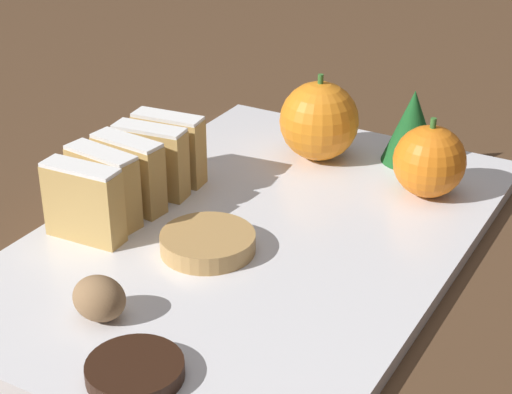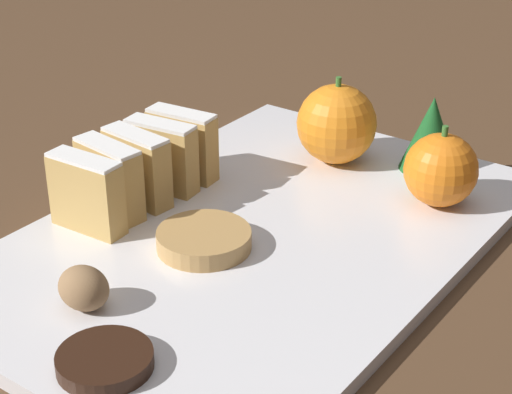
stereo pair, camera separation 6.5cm
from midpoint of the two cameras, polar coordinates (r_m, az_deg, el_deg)
name	(u,v)px [view 2 (the right image)]	position (r m, az deg, el deg)	size (l,w,h in m)	color
ground_plane	(256,245)	(0.67, 2.78, -3.28)	(6.00, 6.00, 0.00)	#513823
serving_platter	(256,238)	(0.67, 2.79, -2.83)	(0.30, 0.46, 0.01)	white
stollen_slice_front	(86,194)	(0.66, -8.51, 0.15)	(0.06, 0.02, 0.06)	tan
stollen_slice_second	(109,179)	(0.68, -7.08, 1.13)	(0.06, 0.03, 0.06)	tan
stollen_slice_third	(137,168)	(0.70, -5.32, 1.91)	(0.06, 0.03, 0.06)	tan
stollen_slice_fourth	(161,156)	(0.72, -3.76, 2.68)	(0.06, 0.03, 0.06)	tan
stollen_slice_fifth	(182,144)	(0.74, -2.44, 3.47)	(0.06, 0.03, 0.06)	tan
orange_near	(441,170)	(0.71, 14.79, 1.70)	(0.06, 0.06, 0.07)	orange
orange_far	(337,124)	(0.77, 7.81, 4.80)	(0.07, 0.07, 0.08)	orange
walnut	(84,288)	(0.57, -8.25, -6.13)	(0.04, 0.03, 0.03)	#8E6B47
chocolate_cookie	(105,361)	(0.52, -6.52, -10.90)	(0.06, 0.06, 0.01)	black
gingerbread_cookie	(204,240)	(0.64, -0.58, -2.94)	(0.07, 0.07, 0.01)	tan
evergreen_sprig	(431,133)	(0.77, 13.98, 4.08)	(0.05, 0.05, 0.07)	#195623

